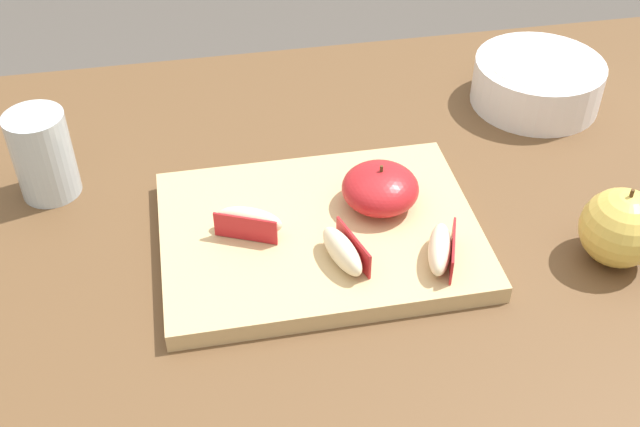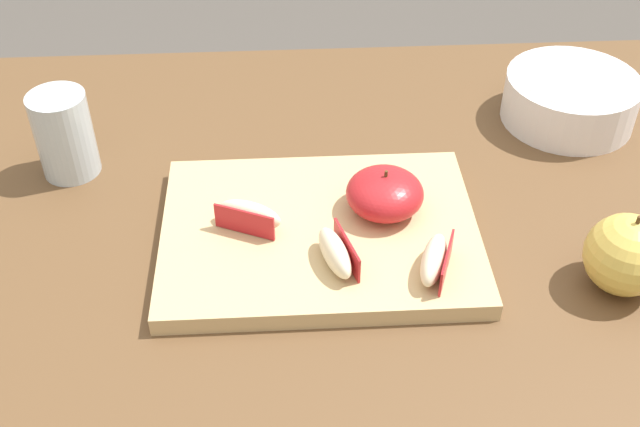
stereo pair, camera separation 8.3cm
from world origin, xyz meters
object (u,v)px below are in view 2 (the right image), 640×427
apple_half_skin_up (385,193)px  ceramic_fruit_bowl (570,98)px  apple_wedge_left (336,253)px  apple_wedge_right (249,215)px  whole_apple_golden (627,255)px  drinking_glass_water (64,134)px  apple_wedge_near_knife (435,260)px  cutting_board (320,235)px

apple_half_skin_up → ceramic_fruit_bowl: (0.27, 0.20, -0.01)m
apple_wedge_left → ceramic_fruit_bowl: size_ratio=0.44×
apple_wedge_right → apple_wedge_left: size_ratio=1.00×
ceramic_fruit_bowl → whole_apple_golden: bearing=-97.0°
ceramic_fruit_bowl → drinking_glass_water: size_ratio=1.63×
apple_wedge_near_knife → apple_wedge_left: 0.10m
apple_half_skin_up → apple_wedge_near_knife: apple_half_skin_up is taller
apple_wedge_right → whole_apple_golden: bearing=-13.2°
apple_wedge_near_knife → whole_apple_golden: 0.19m
cutting_board → apple_wedge_near_knife: apple_wedge_near_knife is taller
cutting_board → ceramic_fruit_bowl: (0.34, 0.22, 0.02)m
apple_half_skin_up → ceramic_fruit_bowl: apple_half_skin_up is taller
apple_wedge_left → whole_apple_golden: bearing=-5.0°
apple_wedge_right → drinking_glass_water: bearing=147.1°
ceramic_fruit_bowl → apple_half_skin_up: bearing=-143.6°
whole_apple_golden → apple_half_skin_up: bearing=154.9°
apple_wedge_right → whole_apple_golden: (0.38, -0.09, 0.01)m
apple_wedge_left → apple_wedge_right: bearing=144.5°
apple_wedge_near_knife → apple_wedge_left: (-0.10, 0.02, 0.00)m
apple_wedge_near_knife → whole_apple_golden: (0.19, -0.01, 0.01)m
ceramic_fruit_bowl → apple_wedge_near_knife: bearing=-127.7°
apple_half_skin_up → apple_wedge_left: bearing=-125.6°
apple_wedge_right → apple_wedge_near_knife: (0.19, -0.08, 0.00)m
cutting_board → apple_wedge_right: apple_wedge_right is taller
cutting_board → drinking_glass_water: 0.33m
whole_apple_golden → ceramic_fruit_bowl: size_ratio=0.54×
apple_wedge_near_knife → whole_apple_golden: size_ratio=0.82×
cutting_board → whole_apple_golden: size_ratio=3.69×
apple_wedge_right → ceramic_fruit_bowl: 0.47m
cutting_board → drinking_glass_water: bearing=153.3°
apple_half_skin_up → cutting_board: bearing=-160.3°
whole_apple_golden → cutting_board: bearing=164.8°
drinking_glass_water → apple_wedge_left: bearing=-33.7°
apple_wedge_right → ceramic_fruit_bowl: (0.41, 0.22, -0.00)m
apple_half_skin_up → apple_wedge_right: apple_half_skin_up is taller
apple_half_skin_up → drinking_glass_water: 0.38m
apple_half_skin_up → ceramic_fruit_bowl: size_ratio=0.50×
apple_wedge_left → whole_apple_golden: (0.29, -0.03, 0.01)m
apple_wedge_right → whole_apple_golden: whole_apple_golden is taller
apple_half_skin_up → apple_wedge_right: bearing=-172.5°
cutting_board → whole_apple_golden: bearing=-15.2°
apple_wedge_left → drinking_glass_water: size_ratio=0.72×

